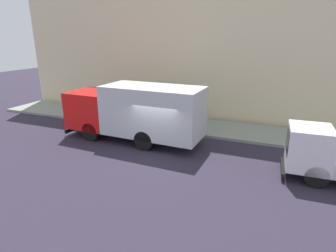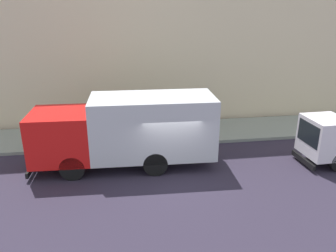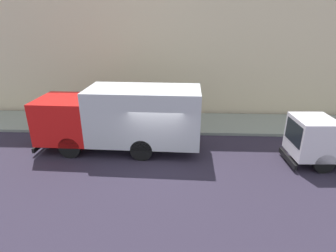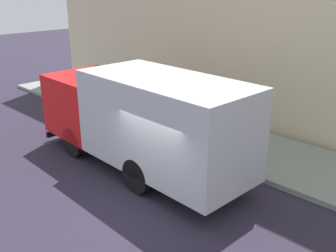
{
  "view_description": "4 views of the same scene",
  "coord_description": "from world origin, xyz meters",
  "views": [
    {
      "loc": [
        -12.43,
        -5.72,
        5.84
      ],
      "look_at": [
        0.71,
        -0.36,
        1.26
      ],
      "focal_mm": 29.5,
      "sensor_mm": 36.0,
      "label": 1
    },
    {
      "loc": [
        -13.27,
        2.12,
        7.06
      ],
      "look_at": [
        1.31,
        -0.05,
        1.77
      ],
      "focal_mm": 35.78,
      "sensor_mm": 36.0,
      "label": 2
    },
    {
      "loc": [
        -11.75,
        -1.04,
        6.44
      ],
      "look_at": [
        1.57,
        -0.49,
        1.13
      ],
      "focal_mm": 28.98,
      "sensor_mm": 36.0,
      "label": 3
    },
    {
      "loc": [
        -6.76,
        -7.09,
        5.89
      ],
      "look_at": [
        1.55,
        1.07,
        1.58
      ],
      "focal_mm": 41.71,
      "sensor_mm": 36.0,
      "label": 4
    }
  ],
  "objects": [
    {
      "name": "traffic_cone_orange",
      "position": [
        3.27,
        6.03,
        0.5
      ],
      "size": [
        0.47,
        0.47,
        0.67
      ],
      "primitive_type": "cone",
      "color": "orange",
      "rests_on": "sidewalk"
    },
    {
      "name": "ground",
      "position": [
        0.0,
        0.0,
        0.0
      ],
      "size": [
        80.0,
        80.0,
        0.0
      ],
      "primitive_type": "plane",
      "color": "#2C2536"
    },
    {
      "name": "large_utility_truck",
      "position": [
        1.1,
        1.83,
        1.8
      ],
      "size": [
        2.85,
        8.36,
        3.29
      ],
      "rotation": [
        0.0,
        0.0,
        -0.03
      ],
      "color": "red",
      "rests_on": "ground"
    },
    {
      "name": "building_facade",
      "position": [
        7.06,
        0.0,
        6.25
      ],
      "size": [
        0.5,
        30.0,
        12.5
      ],
      "primitive_type": "cube",
      "color": "beige",
      "rests_on": "ground"
    },
    {
      "name": "street_sign_post",
      "position": [
        3.34,
        2.41,
        1.6
      ],
      "size": [
        0.44,
        0.08,
        2.42
      ],
      "color": "#4C5156",
      "rests_on": "sidewalk"
    },
    {
      "name": "pedestrian_walking",
      "position": [
        5.47,
        3.95,
        1.07
      ],
      "size": [
        0.46,
        0.46,
        1.69
      ],
      "rotation": [
        0.0,
        0.0,
        2.1
      ],
      "color": "#524F4B",
      "rests_on": "sidewalk"
    },
    {
      "name": "sidewalk",
      "position": [
        4.78,
        0.0,
        0.08
      ],
      "size": [
        3.56,
        30.0,
        0.17
      ],
      "primitive_type": "cube",
      "color": "gray",
      "rests_on": "ground"
    }
  ]
}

